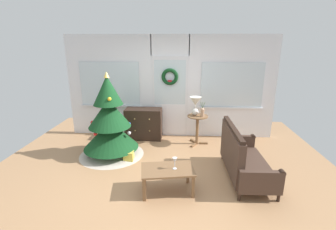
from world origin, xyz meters
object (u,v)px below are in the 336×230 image
(christmas_tree, at_px, (110,125))
(coffee_table, at_px, (168,172))
(flower_vase, at_px, (202,112))
(dresser_cabinet, at_px, (144,124))
(settee_sofa, at_px, (242,158))
(side_table, at_px, (197,124))
(table_lamp, at_px, (195,103))
(wine_glass, at_px, (175,161))
(gift_box, at_px, (129,156))

(christmas_tree, xyz_separation_m, coffee_table, (1.31, -1.29, -0.33))
(coffee_table, bearing_deg, flower_vase, 70.79)
(dresser_cabinet, bearing_deg, settee_sofa, -40.40)
(dresser_cabinet, relative_size, side_table, 1.27)
(table_lamp, bearing_deg, coffee_table, -104.18)
(table_lamp, height_order, coffee_table, table_lamp)
(table_lamp, bearing_deg, wine_glass, -101.12)
(christmas_tree, bearing_deg, flower_vase, 18.11)
(side_table, xyz_separation_m, gift_box, (-1.45, -0.97, -0.40))
(christmas_tree, height_order, flower_vase, christmas_tree)
(settee_sofa, height_order, side_table, settee_sofa)
(side_table, distance_m, coffee_table, 2.08)
(dresser_cabinet, distance_m, side_table, 1.36)
(dresser_cabinet, bearing_deg, gift_box, -95.42)
(coffee_table, bearing_deg, wine_glass, 3.77)
(coffee_table, relative_size, wine_glass, 4.70)
(dresser_cabinet, relative_size, table_lamp, 2.05)
(coffee_table, height_order, gift_box, coffee_table)
(settee_sofa, height_order, wine_glass, settee_sofa)
(wine_glass, distance_m, gift_box, 1.49)
(christmas_tree, xyz_separation_m, gift_box, (0.43, -0.26, -0.58))
(christmas_tree, height_order, coffee_table, christmas_tree)
(wine_glass, bearing_deg, settee_sofa, 23.99)
(settee_sofa, relative_size, flower_vase, 4.46)
(christmas_tree, bearing_deg, wine_glass, -41.94)
(dresser_cabinet, distance_m, table_lamp, 1.43)
(flower_vase, xyz_separation_m, coffee_table, (-0.67, -1.94, -0.48))
(dresser_cabinet, height_order, gift_box, dresser_cabinet)
(coffee_table, bearing_deg, dresser_cabinet, 108.38)
(christmas_tree, height_order, dresser_cabinet, christmas_tree)
(table_lamp, distance_m, gift_box, 1.94)
(flower_vase, relative_size, gift_box, 1.77)
(gift_box, bearing_deg, flower_vase, 30.42)
(gift_box, bearing_deg, side_table, 33.79)
(settee_sofa, xyz_separation_m, coffee_table, (-1.29, -0.53, -0.03))
(flower_vase, height_order, wine_glass, flower_vase)
(christmas_tree, distance_m, dresser_cabinet, 1.17)
(wine_glass, bearing_deg, side_table, 77.01)
(dresser_cabinet, height_order, coffee_table, dresser_cabinet)
(coffee_table, bearing_deg, gift_box, 130.44)
(flower_vase, xyz_separation_m, wine_glass, (-0.56, -1.93, -0.28))
(dresser_cabinet, relative_size, wine_glass, 4.64)
(wine_glass, bearing_deg, dresser_cabinet, 111.02)
(table_lamp, bearing_deg, christmas_tree, -157.68)
(christmas_tree, relative_size, gift_box, 9.12)
(flower_vase, relative_size, wine_glass, 1.79)
(dresser_cabinet, xyz_separation_m, settee_sofa, (2.05, -1.74, -0.01))
(table_lamp, xyz_separation_m, flower_vase, (0.16, -0.10, -0.17))
(table_lamp, relative_size, flower_vase, 1.26)
(coffee_table, bearing_deg, table_lamp, 75.82)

